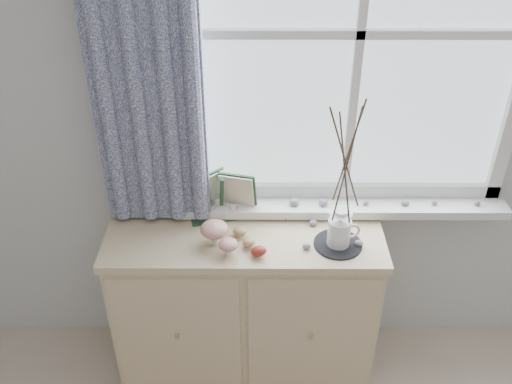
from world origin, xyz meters
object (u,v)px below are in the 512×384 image
sideboard (245,305)px  botanical_book (221,198)px  twig_pitcher (347,159)px  toadstool_cluster (218,234)px

sideboard → botanical_book: size_ratio=3.62×
botanical_book → twig_pitcher: twig_pitcher is taller
botanical_book → toadstool_cluster: (-0.01, -0.19, -0.05)m
toadstool_cluster → twig_pitcher: twig_pitcher is taller
sideboard → twig_pitcher: (0.39, -0.07, 0.84)m
botanical_book → twig_pitcher: (0.49, -0.17, 0.30)m
twig_pitcher → toadstool_cluster: bearing=167.4°
sideboard → toadstool_cluster: 0.51m
twig_pitcher → botanical_book: bearing=146.7°
botanical_book → twig_pitcher: size_ratio=0.46×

